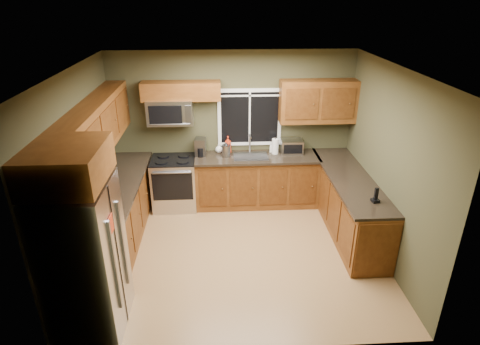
{
  "coord_description": "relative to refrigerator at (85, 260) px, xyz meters",
  "views": [
    {
      "loc": [
        -0.25,
        -4.97,
        3.58
      ],
      "look_at": [
        0.05,
        0.35,
        1.15
      ],
      "focal_mm": 30.0,
      "sensor_mm": 36.0,
      "label": 1
    }
  ],
  "objects": [
    {
      "name": "front_wall",
      "position": [
        1.74,
        -0.5,
        0.45
      ],
      "size": [
        4.2,
        0.0,
        4.2
      ],
      "primitive_type": "plane",
      "rotation": [
        -1.57,
        0.0,
        0.0
      ],
      "color": "#3E3C25",
      "rests_on": "ground"
    },
    {
      "name": "soap_bottle_c",
      "position": [
        1.49,
        3.0,
        0.12
      ],
      "size": [
        0.14,
        0.14,
        0.16
      ],
      "primitive_type": "imported",
      "rotation": [
        0.0,
        0.0,
        -0.13
      ],
      "color": "white",
      "rests_on": "countertop_back"
    },
    {
      "name": "upper_cabinets_back_right",
      "position": [
        3.19,
        2.94,
        0.96
      ],
      "size": [
        1.3,
        0.33,
        0.72
      ],
      "primitive_type": "cube",
      "color": "brown",
      "rests_on": "back_wall"
    },
    {
      "name": "upper_cabinets_left",
      "position": [
        -0.2,
        1.78,
        0.96
      ],
      "size": [
        0.33,
        2.65,
        0.72
      ],
      "primitive_type": "cube",
      "color": "brown",
      "rests_on": "left_wall"
    },
    {
      "name": "toaster_oven",
      "position": [
        2.78,
        2.92,
        0.16
      ],
      "size": [
        0.39,
        0.31,
        0.24
      ],
      "color": "#B7B7BC",
      "rests_on": "countertop_back"
    },
    {
      "name": "back_wall",
      "position": [
        1.74,
        3.1,
        0.45
      ],
      "size": [
        4.2,
        0.0,
        4.2
      ],
      "primitive_type": "plane",
      "rotation": [
        1.57,
        0.0,
        0.0
      ],
      "color": "#3E3C25",
      "rests_on": "ground"
    },
    {
      "name": "ceiling",
      "position": [
        1.74,
        1.3,
        1.8
      ],
      "size": [
        4.2,
        4.2,
        0.0
      ],
      "primitive_type": "plane",
      "rotation": [
        3.14,
        0.0,
        0.0
      ],
      "color": "white",
      "rests_on": "back_wall"
    },
    {
      "name": "left_wall",
      "position": [
        -0.36,
        1.3,
        0.45
      ],
      "size": [
        0.0,
        3.6,
        3.6
      ],
      "primitive_type": "plane",
      "rotation": [
        1.57,
        0.0,
        1.57
      ],
      "color": "#3E3C25",
      "rests_on": "ground"
    },
    {
      "name": "countertop_left",
      "position": [
        -0.04,
        1.78,
        0.02
      ],
      "size": [
        0.65,
        2.65,
        0.04
      ],
      "primitive_type": "cube",
      "color": "black",
      "rests_on": "base_cabinets_left"
    },
    {
      "name": "floor",
      "position": [
        1.74,
        1.3,
        -0.9
      ],
      "size": [
        4.2,
        4.2,
        0.0
      ],
      "primitive_type": "plane",
      "color": "olive",
      "rests_on": "ground"
    },
    {
      "name": "base_cabinets_left",
      "position": [
        -0.06,
        1.78,
        -0.45
      ],
      "size": [
        0.6,
        2.65,
        0.9
      ],
      "primitive_type": "cube",
      "color": "brown",
      "rests_on": "ground"
    },
    {
      "name": "refrigerator",
      "position": [
        0.0,
        0.0,
        0.0
      ],
      "size": [
        0.74,
        0.9,
        1.8
      ],
      "color": "#B7B7BC",
      "rests_on": "ground"
    },
    {
      "name": "sink",
      "position": [
        2.04,
        2.79,
        0.05
      ],
      "size": [
        0.6,
        0.42,
        0.36
      ],
      "color": "slate",
      "rests_on": "countertop_back"
    },
    {
      "name": "countertop_peninsula",
      "position": [
        3.51,
        1.85,
        0.02
      ],
      "size": [
        0.65,
        2.5,
        0.04
      ],
      "primitive_type": "cube",
      "color": "black",
      "rests_on": "base_cabinets_peninsula"
    },
    {
      "name": "countertop_back",
      "position": [
        2.15,
        2.78,
        0.02
      ],
      "size": [
        2.17,
        0.65,
        0.04
      ],
      "primitive_type": "cube",
      "color": "black",
      "rests_on": "base_cabinets_back"
    },
    {
      "name": "microwave",
      "position": [
        0.69,
        2.91,
        0.83
      ],
      "size": [
        0.76,
        0.41,
        0.42
      ],
      "color": "#B7B7BC",
      "rests_on": "back_wall"
    },
    {
      "name": "coffee_maker",
      "position": [
        1.17,
        2.89,
        0.18
      ],
      "size": [
        0.2,
        0.26,
        0.3
      ],
      "color": "slate",
      "rests_on": "countertop_back"
    },
    {
      "name": "upper_cabinet_over_fridge",
      "position": [
        -0.0,
        0.0,
        1.13
      ],
      "size": [
        0.72,
        0.9,
        0.38
      ],
      "primitive_type": "cube",
      "color": "brown",
      "rests_on": "left_wall"
    },
    {
      "name": "window",
      "position": [
        2.04,
        3.08,
        0.65
      ],
      "size": [
        1.12,
        0.03,
        1.02
      ],
      "color": "white",
      "rests_on": "back_wall"
    },
    {
      "name": "paper_towel_roll",
      "position": [
        2.48,
        2.89,
        0.18
      ],
      "size": [
        0.13,
        0.13,
        0.3
      ],
      "color": "white",
      "rests_on": "countertop_back"
    },
    {
      "name": "soap_bottle_a",
      "position": [
        1.65,
        2.94,
        0.2
      ],
      "size": [
        0.13,
        0.13,
        0.32
      ],
      "primitive_type": "imported",
      "rotation": [
        0.0,
        0.0,
        0.08
      ],
      "color": "red",
      "rests_on": "countertop_back"
    },
    {
      "name": "right_wall",
      "position": [
        3.84,
        1.3,
        0.45
      ],
      "size": [
        0.0,
        3.6,
        3.6
      ],
      "primitive_type": "plane",
      "rotation": [
        1.57,
        0.0,
        -1.57
      ],
      "color": "#3E3C25",
      "rests_on": "ground"
    },
    {
      "name": "kettle",
      "position": [
        1.61,
        2.79,
        0.16
      ],
      "size": [
        0.18,
        0.18,
        0.26
      ],
      "color": "#B7B7BC",
      "rests_on": "countertop_back"
    },
    {
      "name": "base_cabinets_peninsula",
      "position": [
        3.54,
        1.84,
        -0.45
      ],
      "size": [
        0.6,
        2.52,
        0.9
      ],
      "color": "brown",
      "rests_on": "ground"
    },
    {
      "name": "range",
      "position": [
        0.69,
        2.77,
        -0.43
      ],
      "size": [
        0.76,
        0.69,
        0.94
      ],
      "color": "#B7B7BC",
      "rests_on": "ground"
    },
    {
      "name": "base_cabinets_back",
      "position": [
        2.15,
        2.8,
        -0.45
      ],
      "size": [
        2.17,
        0.6,
        0.9
      ],
      "primitive_type": "cube",
      "color": "brown",
      "rests_on": "ground"
    },
    {
      "name": "cordless_phone",
      "position": [
        3.61,
        1.04,
        0.1
      ],
      "size": [
        0.11,
        0.11,
        0.21
      ],
      "color": "black",
      "rests_on": "countertop_peninsula"
    },
    {
      "name": "upper_cabinets_back_left",
      "position": [
        0.89,
        2.94,
        1.17
      ],
      "size": [
        1.3,
        0.33,
        0.3
      ],
      "primitive_type": "cube",
      "color": "brown",
      "rests_on": "back_wall"
    },
    {
      "name": "soap_bottle_b",
      "position": [
        2.44,
        2.97,
        0.13
      ],
      "size": [
        0.1,
        0.1,
        0.18
      ],
      "primitive_type": "imported",
      "rotation": [
        0.0,
        0.0,
        -0.21
      ],
      "color": "white",
      "rests_on": "countertop_back"
    }
  ]
}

